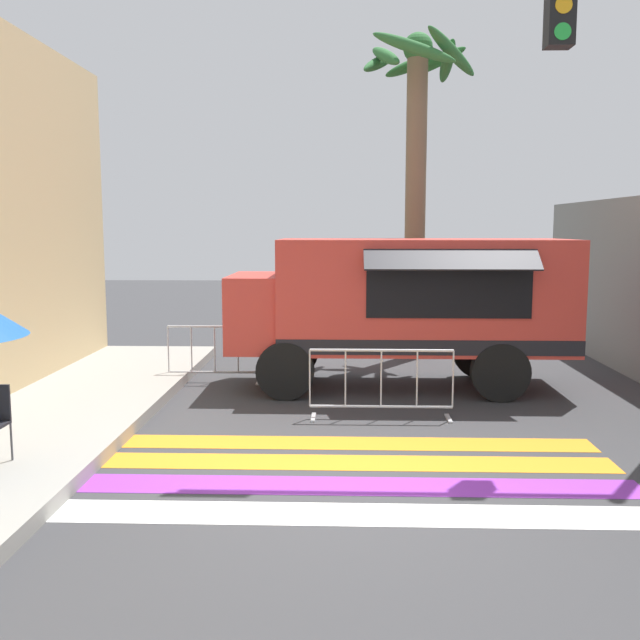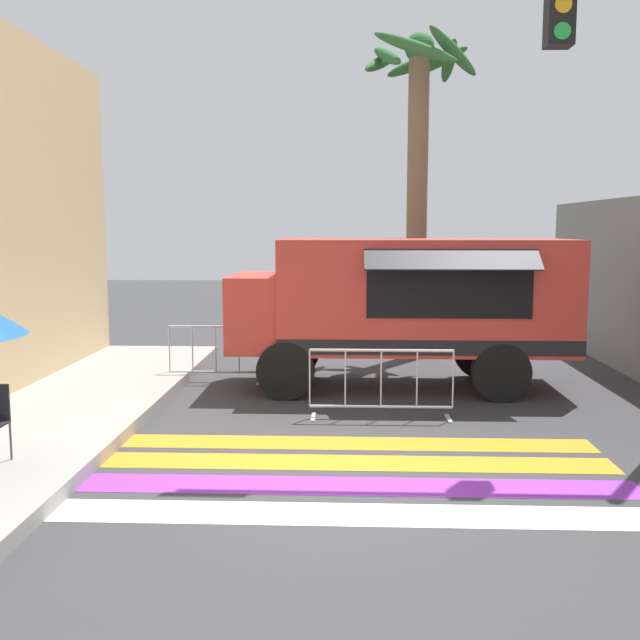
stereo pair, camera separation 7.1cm
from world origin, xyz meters
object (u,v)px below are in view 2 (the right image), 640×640
(traffic_signal_pole, at_px, (611,100))
(barricade_front, at_px, (381,385))
(food_truck, at_px, (398,299))
(barricade_side, at_px, (216,355))
(palm_tree, at_px, (418,146))

(traffic_signal_pole, height_order, barricade_front, traffic_signal_pole)
(food_truck, height_order, barricade_front, food_truck)
(traffic_signal_pole, xyz_separation_m, barricade_side, (-5.51, 3.36, -3.77))
(barricade_front, xyz_separation_m, palm_tree, (0.93, 4.97, 3.88))
(food_truck, height_order, traffic_signal_pole, traffic_signal_pole)
(barricade_side, distance_m, palm_tree, 6.00)
(barricade_front, bearing_deg, palm_tree, 79.38)
(barricade_side, bearing_deg, traffic_signal_pole, -31.40)
(food_truck, bearing_deg, palm_tree, 78.95)
(food_truck, relative_size, barricade_side, 3.38)
(traffic_signal_pole, distance_m, barricade_front, 4.72)
(traffic_signal_pole, xyz_separation_m, barricade_front, (-2.68, 0.99, -3.76))
(barricade_side, bearing_deg, food_truck, -5.42)
(palm_tree, bearing_deg, barricade_front, -100.62)
(traffic_signal_pole, relative_size, palm_tree, 0.93)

